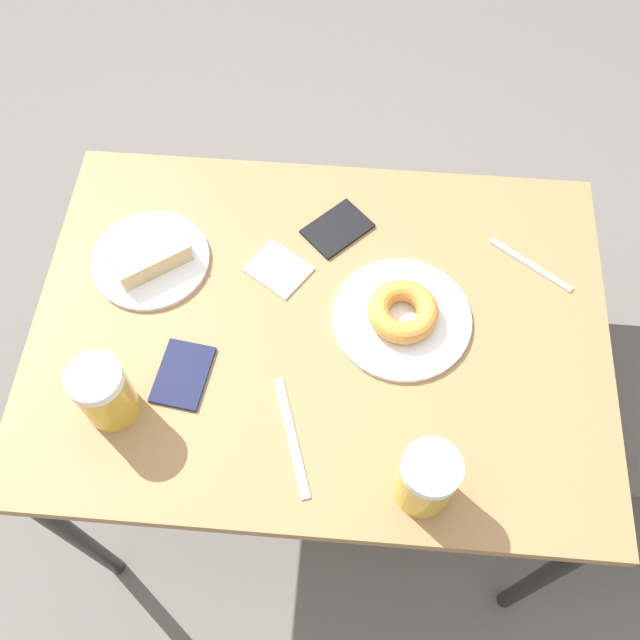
# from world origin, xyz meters

# --- Properties ---
(ground_plane) EXTENTS (8.00, 8.00, 0.00)m
(ground_plane) POSITION_xyz_m (0.00, 0.00, 0.00)
(ground_plane) COLOR #666059
(table) EXTENTS (0.77, 1.07, 0.75)m
(table) POSITION_xyz_m (0.00, 0.00, 0.69)
(table) COLOR #997044
(table) RESTS_ON ground_plane
(plate_with_cake) EXTENTS (0.23, 0.23, 0.05)m
(plate_with_cake) POSITION_xyz_m (-0.12, -0.34, 0.77)
(plate_with_cake) COLOR silver
(plate_with_cake) RESTS_ON table
(plate_with_donut) EXTENTS (0.26, 0.26, 0.05)m
(plate_with_donut) POSITION_xyz_m (-0.02, 0.15, 0.77)
(plate_with_donut) COLOR silver
(plate_with_donut) RESTS_ON table
(beer_mug_left) EXTENTS (0.09, 0.09, 0.14)m
(beer_mug_left) POSITION_xyz_m (0.30, 0.19, 0.82)
(beer_mug_left) COLOR gold
(beer_mug_left) RESTS_ON table
(beer_mug_center) EXTENTS (0.09, 0.09, 0.14)m
(beer_mug_center) POSITION_xyz_m (0.19, -0.34, 0.82)
(beer_mug_center) COLOR gold
(beer_mug_center) RESTS_ON table
(napkin_folded) EXTENTS (0.14, 0.14, 0.00)m
(napkin_folded) POSITION_xyz_m (-0.12, -0.09, 0.76)
(napkin_folded) COLOR white
(napkin_folded) RESTS_ON table
(fork) EXTENTS (0.11, 0.16, 0.00)m
(fork) POSITION_xyz_m (-0.17, 0.40, 0.76)
(fork) COLOR silver
(fork) RESTS_ON table
(knife) EXTENTS (0.21, 0.08, 0.00)m
(knife) POSITION_xyz_m (0.22, -0.03, 0.76)
(knife) COLOR silver
(knife) RESTS_ON table
(passport_near_edge) EXTENTS (0.14, 0.10, 0.01)m
(passport_near_edge) POSITION_xyz_m (0.12, -0.24, 0.76)
(passport_near_edge) COLOR #141938
(passport_near_edge) RESTS_ON table
(passport_far_edge) EXTENTS (0.15, 0.15, 0.01)m
(passport_far_edge) POSITION_xyz_m (-0.22, 0.02, 0.76)
(passport_far_edge) COLOR black
(passport_far_edge) RESTS_ON table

